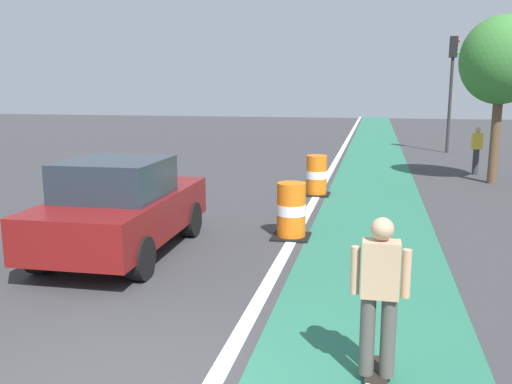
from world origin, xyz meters
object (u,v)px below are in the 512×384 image
(traffic_light_corner, at_px, (452,74))
(street_tree_sidewalk, at_px, (501,61))
(traffic_barrel_mid, at_px, (317,176))
(parked_sedan_nearest, at_px, (121,208))
(traffic_barrel_front, at_px, (291,211))
(pedestrian_crossing, at_px, (477,149))
(skateboarder_on_lane, at_px, (379,295))

(traffic_light_corner, relative_size, street_tree_sidewalk, 1.02)
(traffic_barrel_mid, height_order, traffic_light_corner, traffic_light_corner)
(traffic_barrel_mid, bearing_deg, traffic_light_corner, 67.08)
(parked_sedan_nearest, distance_m, traffic_light_corner, 19.06)
(traffic_barrel_front, height_order, traffic_light_corner, traffic_light_corner)
(traffic_light_corner, height_order, pedestrian_crossing, traffic_light_corner)
(traffic_barrel_mid, xyz_separation_m, pedestrian_crossing, (4.88, 4.73, 0.33))
(traffic_barrel_mid, height_order, street_tree_sidewalk, street_tree_sidewalk)
(pedestrian_crossing, bearing_deg, skateboarder_on_lane, -102.87)
(traffic_barrel_front, distance_m, traffic_light_corner, 16.63)
(pedestrian_crossing, bearing_deg, street_tree_sidewalk, -83.16)
(parked_sedan_nearest, relative_size, traffic_barrel_mid, 3.80)
(traffic_barrel_mid, relative_size, pedestrian_crossing, 0.68)
(skateboarder_on_lane, xyz_separation_m, traffic_barrel_front, (-1.63, 5.11, -0.38))
(skateboarder_on_lane, height_order, traffic_light_corner, traffic_light_corner)
(parked_sedan_nearest, relative_size, street_tree_sidewalk, 0.83)
(skateboarder_on_lane, height_order, pedestrian_crossing, skateboarder_on_lane)
(skateboarder_on_lane, distance_m, traffic_light_corner, 21.15)
(pedestrian_crossing, bearing_deg, parked_sedan_nearest, -125.23)
(skateboarder_on_lane, xyz_separation_m, street_tree_sidewalk, (3.47, 12.57, 2.76))
(skateboarder_on_lane, xyz_separation_m, parked_sedan_nearest, (-4.39, 3.45, -0.08))
(traffic_light_corner, xyz_separation_m, street_tree_sidewalk, (0.34, -8.19, 0.17))
(skateboarder_on_lane, bearing_deg, traffic_barrel_front, 107.74)
(parked_sedan_nearest, height_order, street_tree_sidewalk, street_tree_sidewalk)
(parked_sedan_nearest, bearing_deg, skateboarder_on_lane, -38.18)
(skateboarder_on_lane, height_order, traffic_barrel_front, skateboarder_on_lane)
(traffic_barrel_mid, distance_m, street_tree_sidewalk, 6.69)
(traffic_light_corner, distance_m, pedestrian_crossing, 7.00)
(traffic_barrel_front, height_order, pedestrian_crossing, pedestrian_crossing)
(street_tree_sidewalk, bearing_deg, pedestrian_crossing, 96.84)
(traffic_barrel_front, distance_m, street_tree_sidewalk, 9.57)
(parked_sedan_nearest, distance_m, traffic_barrel_front, 3.23)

